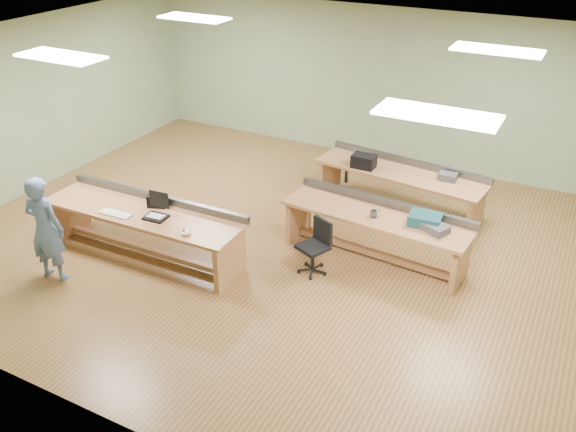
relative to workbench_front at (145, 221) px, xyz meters
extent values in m
plane|color=olive|center=(1.68, 1.21, -0.56)|extent=(10.00, 10.00, 0.00)
plane|color=silver|center=(1.68, 1.21, 2.44)|extent=(10.00, 10.00, 0.00)
cube|color=#8AA37B|center=(1.68, 5.21, 0.94)|extent=(10.00, 0.04, 3.00)
cube|color=#8AA37B|center=(1.68, -2.79, 0.94)|extent=(10.00, 0.04, 3.00)
cube|color=#8AA37B|center=(-3.32, 1.21, 0.94)|extent=(0.04, 8.00, 3.00)
cube|color=white|center=(-0.82, -0.29, 2.41)|extent=(1.20, 0.50, 0.03)
cube|color=white|center=(-0.82, 2.71, 2.41)|extent=(1.20, 0.50, 0.03)
cube|color=white|center=(4.18, -0.29, 2.41)|extent=(1.20, 0.50, 0.03)
cube|color=white|center=(4.18, 2.71, 2.41)|extent=(1.20, 0.50, 0.03)
cube|color=#AC7448|center=(0.00, -0.04, 0.16)|extent=(3.18, 0.89, 0.05)
cube|color=#AC7448|center=(-1.48, -0.06, -0.21)|extent=(0.09, 0.75, 0.70)
cube|color=#AC7448|center=(1.49, -0.02, -0.21)|extent=(0.09, 0.75, 0.70)
cube|color=#AC7448|center=(0.00, -0.04, -0.46)|extent=(2.87, 0.14, 0.08)
cube|color=#4B4E52|center=(0.00, 0.34, 0.24)|extent=(3.17, 0.13, 0.11)
cube|color=#AC7448|center=(3.07, 1.45, 0.16)|extent=(2.86, 0.97, 0.05)
cube|color=#AC7448|center=(1.77, 1.56, -0.21)|extent=(0.13, 0.65, 0.70)
cube|color=#AC7448|center=(4.37, 1.35, -0.21)|extent=(0.13, 0.65, 0.70)
cube|color=#AC7448|center=(3.07, 1.45, -0.46)|extent=(2.51, 0.30, 0.08)
cube|color=#4B4E52|center=(3.09, 1.79, 0.24)|extent=(2.81, 0.31, 0.11)
cube|color=#AC7448|center=(2.89, 3.07, 0.16)|extent=(2.96, 1.11, 0.05)
cube|color=#AC7448|center=(1.56, 3.23, -0.21)|extent=(0.16, 0.67, 0.70)
cube|color=#AC7448|center=(4.23, 2.91, -0.21)|extent=(0.16, 0.67, 0.70)
cube|color=#AC7448|center=(2.89, 3.07, -0.46)|extent=(2.58, 0.41, 0.08)
cube|color=#4B4E52|center=(2.93, 3.41, 0.24)|extent=(2.88, 0.43, 0.11)
imported|color=slate|center=(-0.80, -1.10, 0.22)|extent=(0.61, 0.44, 1.57)
cube|color=black|center=(0.31, -0.11, 0.20)|extent=(0.33, 0.28, 0.03)
cube|color=black|center=(0.30, 0.01, 0.43)|extent=(0.31, 0.04, 0.25)
cube|color=beige|center=(-0.27, -0.30, 0.20)|extent=(0.50, 0.18, 0.03)
ellipsoid|color=white|center=(0.97, -0.28, 0.22)|extent=(0.17, 0.18, 0.06)
cube|color=black|center=(0.10, 0.20, 0.28)|extent=(0.32, 0.26, 0.18)
cylinder|color=black|center=(2.42, 0.71, -0.36)|extent=(0.05, 0.05, 0.40)
cube|color=black|center=(2.42, 0.71, -0.14)|extent=(0.50, 0.50, 0.05)
cube|color=black|center=(2.49, 0.87, 0.07)|extent=(0.35, 0.19, 0.35)
cylinder|color=black|center=(2.42, 0.71, -0.54)|extent=(0.57, 0.57, 0.05)
cube|color=#143B41|center=(3.77, 1.49, 0.26)|extent=(0.47, 0.37, 0.16)
cube|color=#3A3A3C|center=(3.93, 1.38, 0.24)|extent=(0.47, 0.40, 0.11)
imported|color=#3A3A3C|center=(3.06, 1.37, 0.24)|extent=(0.15, 0.15, 0.10)
cylinder|color=silver|center=(3.12, 1.38, 0.25)|extent=(0.08, 0.08, 0.13)
cube|color=black|center=(2.28, 2.95, 0.30)|extent=(0.39, 0.28, 0.22)
cube|color=#3A3A3C|center=(3.67, 3.11, 0.24)|extent=(0.29, 0.22, 0.12)
camera|label=1|loc=(5.53, -6.00, 4.36)|focal=38.00mm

